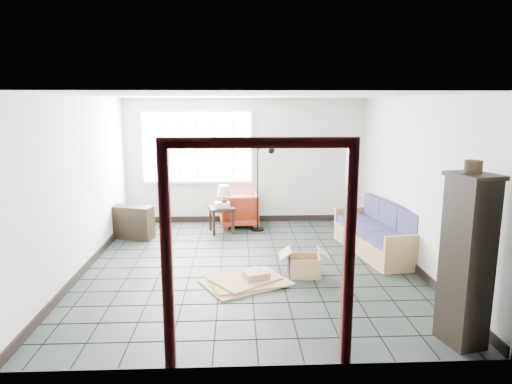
{
  "coord_description": "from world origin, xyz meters",
  "views": [
    {
      "loc": [
        -0.2,
        -6.74,
        2.5
      ],
      "look_at": [
        0.11,
        0.3,
        1.12
      ],
      "focal_mm": 32.0,
      "sensor_mm": 36.0,
      "label": 1
    }
  ],
  "objects_px": {
    "futon_sofa": "(380,235)",
    "tall_shelf": "(467,259)",
    "side_table": "(221,211)",
    "armchair": "(239,207)"
  },
  "relations": [
    {
      "from": "futon_sofa",
      "to": "tall_shelf",
      "type": "distance_m",
      "value": 3.01
    },
    {
      "from": "futon_sofa",
      "to": "side_table",
      "type": "xyz_separation_m",
      "value": [
        -2.71,
        1.37,
        0.11
      ]
    },
    {
      "from": "side_table",
      "to": "tall_shelf",
      "type": "height_order",
      "value": "tall_shelf"
    },
    {
      "from": "side_table",
      "to": "tall_shelf",
      "type": "distance_m",
      "value": 5.09
    },
    {
      "from": "side_table",
      "to": "tall_shelf",
      "type": "xyz_separation_m",
      "value": [
        2.65,
        -4.31,
        0.5
      ]
    },
    {
      "from": "futon_sofa",
      "to": "side_table",
      "type": "relative_size",
      "value": 3.6
    },
    {
      "from": "armchair",
      "to": "tall_shelf",
      "type": "xyz_separation_m",
      "value": [
        2.3,
        -4.8,
        0.54
      ]
    },
    {
      "from": "futon_sofa",
      "to": "side_table",
      "type": "bearing_deg",
      "value": 143.05
    },
    {
      "from": "futon_sofa",
      "to": "armchair",
      "type": "xyz_separation_m",
      "value": [
        -2.36,
        1.86,
        0.08
      ]
    },
    {
      "from": "futon_sofa",
      "to": "armchair",
      "type": "bearing_deg",
      "value": 131.75
    }
  ]
}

